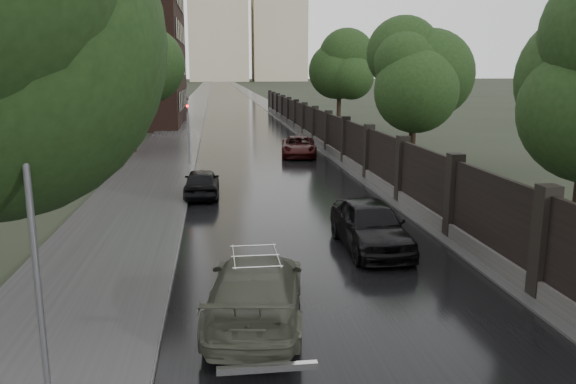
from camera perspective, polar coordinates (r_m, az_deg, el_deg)
The scene contains 15 objects.
road at distance 196.56m, azimuth -6.67°, elevation 10.57°, with size 8.00×420.00×0.02m, color black.
sidewalk_left at distance 196.57m, azimuth -8.45°, elevation 10.54°, with size 4.00×420.00×0.16m, color #2D2D2D.
verge_right at distance 196.72m, azimuth -5.04°, elevation 10.61°, with size 3.00×420.00×0.08m, color #2D2D2D.
fence_right at distance 39.42m, azimuth 3.52°, elevation 6.03°, with size 0.45×75.72×2.70m.
tree_left_far at distance 36.84m, azimuth -15.81°, elevation 11.78°, with size 4.25×4.25×7.39m.
tree_right_b at distance 30.29m, azimuth 12.79°, elevation 11.39°, with size 4.08×4.08×7.01m.
tree_right_c at distance 47.61m, azimuth 5.25°, elevation 11.81°, with size 4.08×4.08×7.01m.
lamp_post at distance 8.76m, azimuth -24.34°, elevation -5.74°, with size 0.25×0.12×5.11m.
traffic_light at distance 31.63m, azimuth -10.12°, elevation 6.89°, with size 0.16×0.32×4.00m.
brick_building at distance 60.61m, azimuth -22.77°, elevation 15.79°, with size 24.00×18.00×20.00m, color black.
stalinist_tower at distance 308.28m, azimuth -7.17°, elevation 18.25°, with size 92.00×30.00×159.00m.
volga_sedan at distance 12.03m, azimuth -3.29°, elevation -9.85°, with size 1.95×4.80×1.39m, color #404335.
hatchback_left at distance 23.92m, azimuth -8.75°, elevation 0.95°, with size 1.44×3.59×1.22m, color black.
car_right_near at distance 16.83m, azimuth 8.36°, elevation -3.33°, with size 1.76×4.36×1.49m, color black.
car_right_far at distance 35.00m, azimuth 1.09°, elevation 4.65°, with size 2.09×4.52×1.26m, color black.
Camera 1 is at (-2.81, -6.48, 5.20)m, focal length 35.00 mm.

